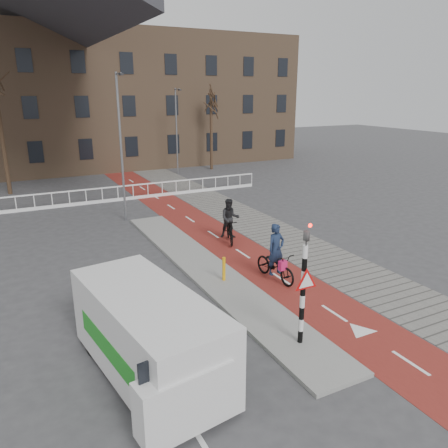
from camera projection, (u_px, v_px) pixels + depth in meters
name	position (u px, v px, depth m)	size (l,w,h in m)	color
ground	(278.00, 310.00, 14.22)	(120.00, 120.00, 0.00)	#38383A
bike_lane	(197.00, 224.00, 23.39)	(2.50, 60.00, 0.01)	maroon
sidewalk	(243.00, 217.00, 24.60)	(3.00, 60.00, 0.01)	slate
curb_island	(207.00, 269.00, 17.31)	(1.80, 16.00, 0.12)	gray
traffic_signal	(304.00, 281.00, 11.66)	(0.80, 0.80, 3.68)	black
bollard	(224.00, 269.00, 16.07)	(0.12, 0.12, 0.90)	#E9A00C
cyclist_near	(276.00, 261.00, 16.31)	(0.95, 2.20, 2.19)	black
cyclist_far	(230.00, 225.00, 20.33)	(1.20, 2.04, 2.09)	black
van	(149.00, 334.00, 10.68)	(2.78, 5.37, 2.20)	silver
railing	(53.00, 203.00, 26.44)	(28.00, 0.10, 0.99)	silver
townhouse_row	(47.00, 79.00, 37.89)	(46.00, 10.00, 15.90)	#7F6047
tree_mid	(1.00, 131.00, 28.92)	(0.28, 0.28, 8.57)	#322316
tree_right	(211.00, 130.00, 38.62)	(0.26, 0.26, 6.99)	#322316
streetlight_near	(121.00, 150.00, 22.89)	(0.12, 0.12, 7.75)	slate
streetlight_right	(177.00, 132.00, 36.40)	(0.12, 0.12, 7.05)	slate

